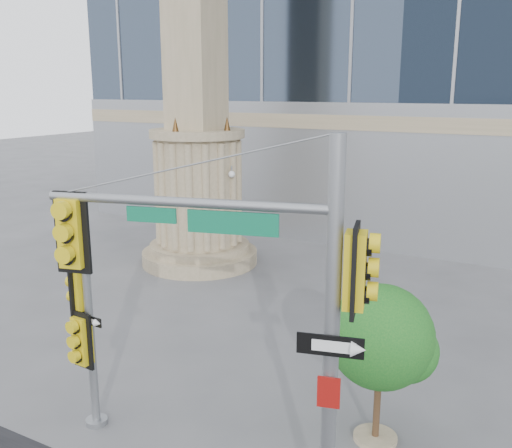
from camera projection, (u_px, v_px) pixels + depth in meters
The scene contains 5 objects.
ground at pixel (193, 421), 11.53m from camera, with size 120.00×120.00×0.00m, color #545456.
monument at pixel (197, 118), 20.73m from camera, with size 4.40×4.40×16.60m.
main_signal_pole at pixel (255, 296), 8.00m from camera, with size 4.58×1.57×6.02m.
secondary_signal_pole at pixel (82, 301), 10.78m from camera, with size 0.77×0.60×4.51m.
street_tree at pixel (383, 341), 10.46m from camera, with size 2.00×1.95×3.11m.
Camera 1 is at (6.12, -8.37, 6.57)m, focal length 40.00 mm.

